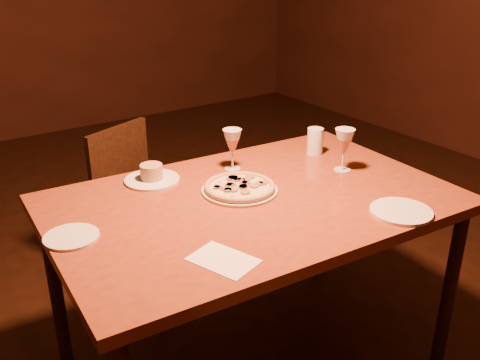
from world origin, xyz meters
TOP-DOWN VIEW (x-y plane):
  - floor at (0.00, 0.00)m, footprint 7.00×7.00m
  - dining_table at (-0.04, -0.20)m, footprint 1.54×1.04m
  - chair_far at (-0.12, 0.69)m, footprint 0.52×0.52m
  - pizza_plate at (-0.05, -0.13)m, footprint 0.29×0.29m
  - ramekin_saucer at (-0.28, 0.15)m, footprint 0.22×0.22m
  - wine_glass_far at (0.05, 0.08)m, footprint 0.08×0.08m
  - wine_glass_right at (0.42, -0.20)m, footprint 0.08×0.08m
  - water_tumbler at (0.46, 0.02)m, footprint 0.07×0.07m
  - side_plate_left at (-0.70, -0.12)m, footprint 0.18×0.18m
  - side_plate_near at (0.31, -0.60)m, footprint 0.22×0.22m
  - menu_card at (-0.37, -0.50)m, footprint 0.19×0.23m

SIDE VIEW (x-z plane):
  - floor at x=0.00m, z-range 0.00..0.00m
  - chair_far at x=-0.12m, z-range 0.05..0.88m
  - dining_table at x=-0.04m, z-range 0.33..1.12m
  - menu_card at x=-0.37m, z-range 0.79..0.80m
  - side_plate_left at x=-0.70m, z-range 0.79..0.80m
  - side_plate_near at x=0.31m, z-range 0.79..0.81m
  - pizza_plate at x=-0.05m, z-range 0.80..0.83m
  - ramekin_saucer at x=-0.28m, z-range 0.78..0.85m
  - water_tumbler at x=0.46m, z-range 0.79..0.91m
  - wine_glass_far at x=0.05m, z-range 0.79..0.97m
  - wine_glass_right at x=0.42m, z-range 0.79..0.98m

